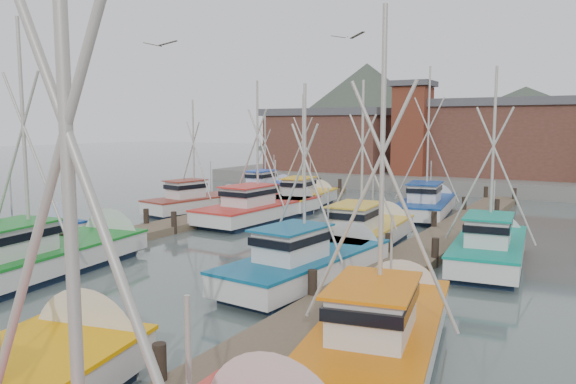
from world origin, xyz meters
The scene contains 20 objects.
ground centered at (0.00, 0.00, 0.00)m, with size 260.00×260.00×0.00m, color #495755.
dock_left centered at (-7.00, 4.04, 0.21)m, with size 2.30×46.00×1.50m.
dock_right centered at (7.00, 4.04, 0.21)m, with size 2.30×46.00×1.50m.
quay centered at (0.00, 37.00, 0.60)m, with size 44.00×16.00×1.20m, color slate.
shed_left centered at (-11.00, 35.00, 4.34)m, with size 12.72×8.48×6.20m.
shed_center centered at (6.00, 37.00, 4.69)m, with size 14.84×9.54×6.90m.
lookout_tower centered at (-2.00, 33.00, 5.55)m, with size 3.60×3.60×8.50m.
distant_hills centered at (-12.76, 122.59, 0.00)m, with size 175.00×140.00×42.00m.
boat_4 centered at (-4.88, -3.60, 0.69)m, with size 4.58×10.67×10.65m.
boat_5 centered at (4.68, 0.68, 0.68)m, with size 3.49×8.90×7.94m.
boat_7 centered at (9.34, -4.54, 0.68)m, with size 4.12×8.90×9.19m.
boat_8 centered at (-4.23, 11.32, 0.68)m, with size 3.81×10.13×9.30m.
boat_9 centered at (4.11, 7.10, 0.68)m, with size 3.46×9.08×8.55m.
boat_10 centered at (-9.41, 11.57, 0.68)m, with size 3.68×8.08×7.98m.
boat_11 centered at (9.85, 6.70, 0.68)m, with size 3.52×8.52×8.77m.
boat_12 centered at (-4.37, 16.83, 0.68)m, with size 3.66×8.56×8.49m.
boat_13 centered at (3.98, 17.85, 0.69)m, with size 3.98×9.18×10.11m.
boat_14 centered at (-9.69, 20.49, 0.68)m, with size 2.99×7.79×7.27m.
gull_near centered at (-1.39, -0.69, 8.89)m, with size 1.55×0.66×0.24m.
gull_far centered at (4.96, 2.82, 9.16)m, with size 1.53×0.66×0.24m.
Camera 1 is at (14.06, -17.47, 5.79)m, focal length 35.00 mm.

